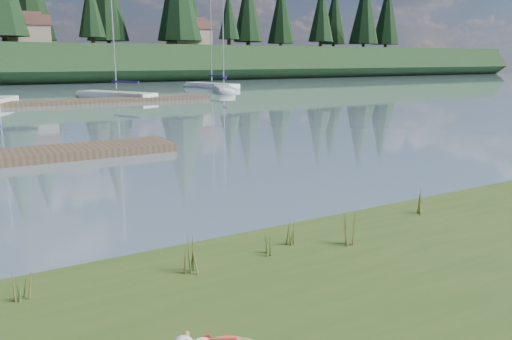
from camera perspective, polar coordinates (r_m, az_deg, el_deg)
ground at (r=38.79m, az=-26.67°, el=6.49°), size 200.00×200.00×0.00m
dock_far at (r=38.95m, az=-23.75°, el=7.01°), size 26.00×2.20×0.30m
sailboat_bg_2 at (r=39.70m, az=-27.14°, el=7.04°), size 3.22×5.86×9.03m
sailboat_bg_3 at (r=43.69m, az=-16.31°, el=8.29°), size 5.55×8.45×12.65m
sailboat_bg_4 at (r=50.35m, az=-3.78°, el=9.27°), size 3.96×7.48×11.03m
sailboat_bg_5 at (r=57.39m, az=-5.55°, el=9.64°), size 3.94×8.41×11.81m
weed_0 at (r=7.00m, az=-7.48°, el=-9.32°), size 0.17×0.14×0.70m
weed_1 at (r=7.60m, az=1.63°, el=-8.30°), size 0.17×0.14×0.44m
weed_2 at (r=8.06m, az=10.62°, el=-6.59°), size 0.17×0.14×0.65m
weed_3 at (r=6.91m, az=-25.21°, el=-11.73°), size 0.17×0.14×0.45m
weed_4 at (r=8.04m, az=4.00°, el=-7.14°), size 0.17×0.14×0.43m
weed_5 at (r=9.98m, az=18.12°, el=-3.43°), size 0.17×0.14×0.58m
mud_lip at (r=8.01m, az=-10.96°, el=-10.98°), size 60.00×0.50×0.14m
conifer_5 at (r=80.82m, az=-18.38°, el=17.39°), size 3.96×3.96×10.35m
conifer_7 at (r=91.52m, az=-0.95°, el=18.23°), size 5.28×5.28×13.20m
conifer_8 at (r=95.21m, az=7.48°, el=17.50°), size 4.62×4.62×11.77m
conifer_9 at (r=105.88m, az=12.34°, el=17.56°), size 5.94×5.94×14.62m
house_1 at (r=80.12m, az=-24.85°, el=14.41°), size 6.30×5.30×4.65m
house_2 at (r=84.14m, az=-7.67°, el=15.28°), size 6.30×5.30×4.65m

